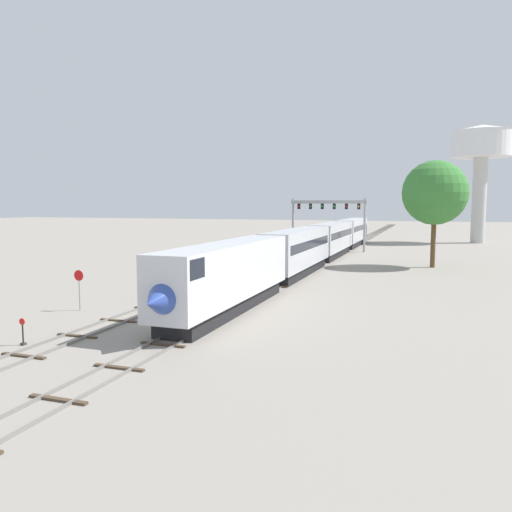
# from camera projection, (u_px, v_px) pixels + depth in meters

# --- Properties ---
(ground_plane) EXTENTS (400.00, 400.00, 0.00)m
(ground_plane) POSITION_uv_depth(u_px,v_px,m) (182.00, 319.00, 33.13)
(ground_plane) COLOR gray
(track_main) EXTENTS (2.60, 200.00, 0.16)m
(track_main) POSITION_uv_depth(u_px,v_px,m) (351.00, 246.00, 88.85)
(track_main) COLOR slate
(track_main) RESTS_ON ground
(track_near) EXTENTS (2.60, 160.00, 0.16)m
(track_near) POSITION_uv_depth(u_px,v_px,m) (291.00, 256.00, 71.85)
(track_near) COLOR slate
(track_near) RESTS_ON ground
(passenger_train) EXTENTS (3.04, 78.31, 4.80)m
(passenger_train) POSITION_uv_depth(u_px,v_px,m) (318.00, 243.00, 62.90)
(passenger_train) COLOR silver
(passenger_train) RESTS_ON ground
(signal_gantry) EXTENTS (12.10, 0.49, 8.40)m
(signal_gantry) POSITION_uv_depth(u_px,v_px,m) (328.00, 212.00, 80.07)
(signal_gantry) COLOR #999BA0
(signal_gantry) RESTS_ON ground
(water_tower) EXTENTS (10.82, 10.82, 22.34)m
(water_tower) POSITION_uv_depth(u_px,v_px,m) (481.00, 149.00, 95.43)
(water_tower) COLOR beige
(water_tower) RESTS_ON ground
(switch_stand) EXTENTS (0.36, 0.24, 1.46)m
(switch_stand) POSITION_uv_depth(u_px,v_px,m) (23.00, 336.00, 26.89)
(switch_stand) COLOR black
(switch_stand) RESTS_ON ground
(stop_sign) EXTENTS (0.76, 0.08, 2.88)m
(stop_sign) POSITION_uv_depth(u_px,v_px,m) (79.00, 284.00, 35.49)
(stop_sign) COLOR gray
(stop_sign) RESTS_ON ground
(trackside_tree_left) EXTENTS (7.54, 7.54, 12.57)m
(trackside_tree_left) POSITION_uv_depth(u_px,v_px,m) (435.00, 193.00, 59.00)
(trackside_tree_left) COLOR brown
(trackside_tree_left) RESTS_ON ground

